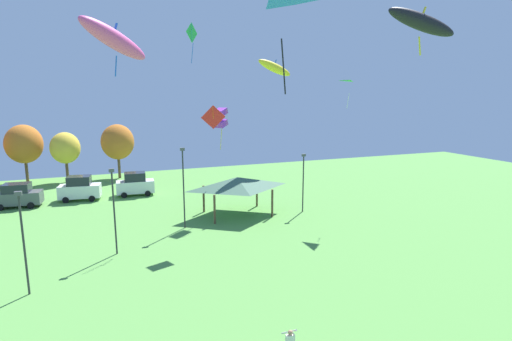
% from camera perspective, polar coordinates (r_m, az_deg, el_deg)
% --- Properties ---
extents(kite_flying_1, '(2.47, 1.14, 1.65)m').
position_cam_1_polar(kite_flying_1, '(14.73, 22.56, 18.98)').
color(kite_flying_1, black).
extents(kite_flying_2, '(1.41, 1.39, 3.85)m').
position_cam_1_polar(kite_flying_2, '(36.95, -5.05, 7.50)').
color(kite_flying_2, purple).
extents(kite_flying_3, '(1.90, 0.63, 1.85)m').
position_cam_1_polar(kite_flying_3, '(31.11, -6.13, 7.58)').
color(kite_flying_3, red).
extents(kite_flying_7, '(4.39, 1.75, 2.22)m').
position_cam_1_polar(kite_flying_7, '(42.94, 2.68, 14.44)').
color(kite_flying_7, yellow).
extents(kite_flying_8, '(3.29, 2.70, 2.52)m').
position_cam_1_polar(kite_flying_8, '(18.59, -19.59, 17.23)').
color(kite_flying_8, '#E54C93').
extents(kite_flying_9, '(1.21, 1.15, 3.29)m').
position_cam_1_polar(kite_flying_9, '(35.59, -9.16, 18.62)').
color(kite_flying_9, green).
extents(kite_flying_10, '(1.12, 1.44, 1.99)m').
position_cam_1_polar(kite_flying_10, '(37.74, 13.66, 11.31)').
color(kite_flying_10, green).
extents(kite_flying_11, '(1.92, 2.17, 2.92)m').
position_cam_1_polar(kite_flying_11, '(13.59, 2.48, 21.90)').
color(kite_flying_11, blue).
extents(parked_car_second_from_left, '(4.56, 2.48, 2.43)m').
position_cam_1_polar(parked_car_second_from_left, '(46.74, -30.92, -3.09)').
color(parked_car_second_from_left, '#4C5156').
rests_on(parked_car_second_from_left, ground).
extents(parked_car_third_from_left, '(4.39, 2.49, 2.64)m').
position_cam_1_polar(parked_car_third_from_left, '(46.72, -23.87, -2.37)').
color(parked_car_third_from_left, silver).
rests_on(parked_car_third_from_left, ground).
extents(parked_car_rightmost_in_row, '(4.17, 2.23, 2.61)m').
position_cam_1_polar(parked_car_rightmost_in_row, '(46.85, -16.86, -1.89)').
color(parked_car_rightmost_in_row, silver).
rests_on(parked_car_rightmost_in_row, ground).
extents(park_pavilion, '(7.13, 4.99, 3.60)m').
position_cam_1_polar(park_pavilion, '(37.29, -2.72, -1.73)').
color(park_pavilion, brown).
rests_on(park_pavilion, ground).
extents(light_post_0, '(0.36, 0.20, 5.66)m').
position_cam_1_polar(light_post_0, '(38.36, 6.76, -1.23)').
color(light_post_0, '#2D2D33').
rests_on(light_post_0, ground).
extents(light_post_1, '(0.36, 0.20, 6.16)m').
position_cam_1_polar(light_post_1, '(29.56, -19.64, -4.87)').
color(light_post_1, '#2D2D33').
rests_on(light_post_1, ground).
extents(light_post_2, '(0.36, 0.20, 6.87)m').
position_cam_1_polar(light_post_2, '(33.78, -10.32, -1.88)').
color(light_post_2, '#2D2D33').
rests_on(light_post_2, ground).
extents(light_post_3, '(0.36, 0.20, 5.99)m').
position_cam_1_polar(light_post_3, '(25.74, -30.33, -8.22)').
color(light_post_3, '#2D2D33').
rests_on(light_post_3, ground).
extents(treeline_tree_2, '(4.49, 4.49, 7.47)m').
position_cam_1_polar(treeline_tree_2, '(58.78, -30.24, 3.27)').
color(treeline_tree_2, brown).
rests_on(treeline_tree_2, ground).
extents(treeline_tree_3, '(3.66, 3.66, 6.47)m').
position_cam_1_polar(treeline_tree_3, '(56.81, -25.60, 2.91)').
color(treeline_tree_3, brown).
rests_on(treeline_tree_3, ground).
extents(treeline_tree_4, '(4.30, 4.30, 7.31)m').
position_cam_1_polar(treeline_tree_4, '(56.78, -19.16, 3.86)').
color(treeline_tree_4, brown).
rests_on(treeline_tree_4, ground).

